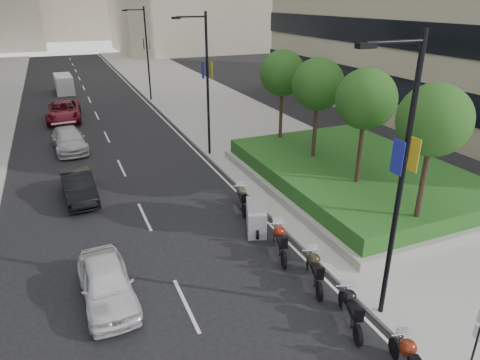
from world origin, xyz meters
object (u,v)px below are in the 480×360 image
motorcycle_6 (242,199)px  car_c (69,140)px  lamp_post_1 (205,79)px  delivery_van (64,85)px  lamp_post_0 (398,174)px  car_d (64,111)px  car_b (79,187)px  motorcycle_3 (314,270)px  parking_sign (478,336)px  lamp_post_2 (145,50)px  motorcycle_5 (256,218)px  car_a (107,283)px  motorcycle_4 (280,241)px  motorcycle_2 (350,309)px

motorcycle_6 → car_c: size_ratio=0.43×
lamp_post_1 → motorcycle_6: lamp_post_1 is taller
lamp_post_1 → delivery_van: lamp_post_1 is taller
lamp_post_0 → car_d: size_ratio=1.55×
motorcycle_6 → car_b: size_ratio=0.49×
motorcycle_3 → lamp_post_1: bearing=16.0°
parking_sign → motorcycle_6: (-1.67, 11.89, -0.88)m
parking_sign → car_d: 34.50m
lamp_post_2 → motorcycle_3: (-0.99, -32.72, -4.46)m
motorcycle_5 → car_d: 24.59m
lamp_post_1 → car_a: 15.66m
delivery_van → car_a: bearing=-92.8°
lamp_post_0 → lamp_post_2: same height
lamp_post_1 → motorcycle_6: 9.33m
lamp_post_1 → lamp_post_2: same height
motorcycle_4 → car_c: bearing=39.8°
car_a → car_c: bearing=89.1°
lamp_post_2 → car_d: 10.46m
motorcycle_3 → lamp_post_0: bearing=-136.7°
lamp_post_0 → parking_sign: size_ratio=3.60×
motorcycle_6 → car_a: car_a is taller
lamp_post_0 → car_d: 31.72m
lamp_post_2 → parking_sign: (0.66, -38.00, -3.61)m
motorcycle_3 → car_c: bearing=40.4°
motorcycle_5 → car_a: bearing=131.2°
motorcycle_4 → motorcycle_5: motorcycle_5 is taller
motorcycle_2 → car_b: size_ratio=0.50×
lamp_post_2 → motorcycle_5: 28.62m
motorcycle_3 → motorcycle_6: bearing=20.0°
lamp_post_1 → motorcycle_5: lamp_post_1 is taller
motorcycle_3 → car_b: (-7.33, 11.00, 0.10)m
motorcycle_5 → car_c: size_ratio=0.43×
lamp_post_1 → parking_sign: bearing=-88.1°
lamp_post_1 → motorcycle_5: 11.24m
lamp_post_0 → car_a: lamp_post_0 is taller
motorcycle_2 → delivery_van: size_ratio=0.47×
car_b → delivery_van: bearing=85.8°
car_a → car_c: car_c is taller
motorcycle_3 → car_c: size_ratio=0.44×
lamp_post_2 → motorcycle_4: (-1.22, -30.49, -4.44)m
motorcycle_3 → motorcycle_6: 6.60m
lamp_post_1 → motorcycle_4: lamp_post_1 is taller
car_a → motorcycle_3: bearing=-17.7°
motorcycle_6 → lamp_post_2: bearing=13.3°
motorcycle_5 → car_c: car_c is taller
motorcycle_2 → motorcycle_4: 4.48m
motorcycle_2 → car_b: car_b is taller
parking_sign → car_b: bearing=118.9°
lamp_post_0 → lamp_post_2: bearing=90.0°
parking_sign → car_b: (-8.98, 16.28, -0.75)m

